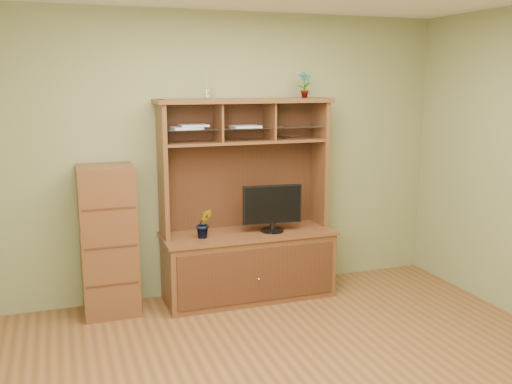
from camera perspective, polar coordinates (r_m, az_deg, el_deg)
name	(u,v)px	position (r m, az deg, el deg)	size (l,w,h in m)	color
room	(311,194)	(3.66, 5.48, -0.17)	(4.54, 4.04, 2.74)	brown
media_hutch	(248,244)	(5.48, -0.85, -5.25)	(1.66, 0.61, 1.90)	#482614
monitor	(272,207)	(5.39, 1.65, -1.54)	(0.56, 0.22, 0.45)	black
orchid_plant	(204,223)	(5.21, -5.22, -3.15)	(0.15, 0.12, 0.27)	#385F20
top_plant	(304,85)	(5.55, 4.85, 10.65)	(0.13, 0.09, 0.25)	#3B6824
reed_diffuser	(207,88)	(5.23, -4.96, 10.34)	(0.05, 0.05, 0.25)	silver
magazines	(208,127)	(5.25, -4.83, 6.53)	(0.85, 0.24, 0.04)	#B3B3B8
side_cabinet	(108,241)	(5.23, -14.54, -4.73)	(0.48, 0.44, 1.34)	#482614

